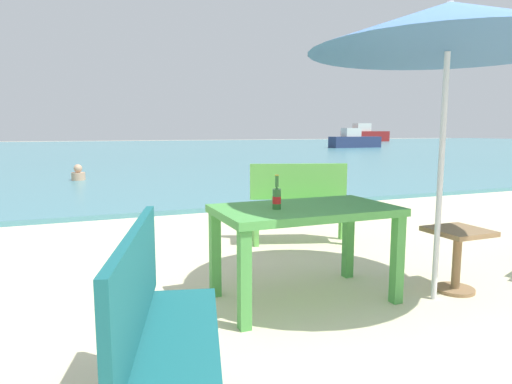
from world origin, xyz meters
name	(u,v)px	position (x,y,z in m)	size (l,w,h in m)	color
ground_plane	(479,335)	(0.00, 0.00, 0.00)	(120.00, 120.00, 0.00)	beige
sea_water	(113,150)	(0.00, 30.00, 0.04)	(120.00, 50.00, 0.08)	teal
picnic_table_green	(305,220)	(-0.78, 1.01, 0.65)	(1.40, 0.80, 0.76)	#4C9E47
beer_bottle_amber	(277,197)	(-1.03, 0.99, 0.85)	(0.07, 0.07, 0.26)	#2D662D
patio_umbrella	(449,27)	(0.20, 0.62, 2.12)	(2.10, 2.10, 2.30)	silver
side_table_wood	(457,251)	(0.50, 0.69, 0.35)	(0.44, 0.44, 0.54)	olive
bench_teal_center	(159,325)	(-2.15, -0.24, 0.54)	(0.66, 1.25, 0.95)	#196066
bench_green_left	(300,198)	(0.07, 2.72, 0.54)	(1.25, 0.72, 0.95)	#60B24C
swimmer_person	(78,174)	(-2.38, 10.28, 0.24)	(0.34, 0.34, 0.41)	tan
boat_ferry	(365,135)	(29.03, 41.70, 0.83)	(5.75, 1.57, 2.09)	maroon
boat_tanker	(354,141)	(16.99, 26.22, 0.60)	(3.98, 1.09, 1.45)	navy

